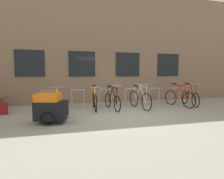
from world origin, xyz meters
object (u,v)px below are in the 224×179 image
Objects in this scene: bicycle_silver at (140,99)px; bicycle_yellow at (58,102)px; bicycle_maroon at (190,97)px; bicycle_red at (179,98)px; bike_trailer at (51,108)px; bicycle_orange at (95,100)px; bicycle_black at (112,101)px; backpack at (3,109)px.

bicycle_silver is 1.00× the size of bicycle_yellow.
bicycle_red is at bearing -172.70° from bicycle_maroon.
bicycle_yellow is 1.22× the size of bike_trailer.
bicycle_orange is 3.89m from bicycle_red.
bicycle_maroon is (3.80, 0.04, 0.01)m from bicycle_black.
bicycle_maroon is 3.85× the size of backpack.
bicycle_red is at bearing -3.96° from backpack.
backpack is (-7.90, 0.02, -0.16)m from bicycle_maroon.
bicycle_silver is at bearing 22.08° from bike_trailer.
bicycle_maroon reaches higher than bike_trailer.
bicycle_black is at bearing 179.24° from bicycle_red.
bicycle_silver is at bearing -4.55° from bicycle_black.
bicycle_maroon reaches higher than bicycle_orange.
bicycle_orange is 3.40m from backpack.
bicycle_maroon is 7.91m from backpack.
bicycle_red is (1.97, 0.05, -0.02)m from bicycle_silver.
bicycle_maroon is at bearing 7.30° from bicycle_red.
bicycle_yellow is at bearing -175.86° from bicycle_orange.
bicycle_yellow reaches higher than backpack.
bicycle_yellow is at bearing 179.21° from bicycle_red.
bicycle_silver is 5.31m from backpack.
bicycle_black reaches higher than backpack.
bike_trailer is (-0.14, -1.56, 0.07)m from bicycle_yellow.
bicycle_black is at bearing -10.99° from bicycle_orange.
bicycle_yellow is (-2.19, 0.03, 0.02)m from bicycle_black.
bicycle_orange reaches higher than bike_trailer.
bicycle_orange is 0.92× the size of bicycle_yellow.
bicycle_black is at bearing 175.45° from bicycle_silver.
backpack is at bearing 179.20° from bicycle_red.
bicycle_silver is 1.08× the size of bicycle_orange.
bicycle_silver reaches higher than bicycle_black.
bicycle_silver is 3.39m from bicycle_yellow.
bicycle_red reaches higher than bike_trailer.
bike_trailer is (-6.12, -1.56, 0.09)m from bicycle_maroon.
bike_trailer is at bearing -94.99° from bicycle_yellow.
backpack is at bearing 138.37° from bike_trailer.
bicycle_maroon is 0.93× the size of bicycle_yellow.
bicycle_yellow is 1.93m from backpack.
bike_trailer is at bearing -44.79° from backpack.
bicycle_red is (3.89, -0.18, 0.00)m from bicycle_orange.
bike_trailer is (-1.61, -1.66, 0.08)m from bicycle_orange.
bicycle_red reaches higher than bicycle_orange.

